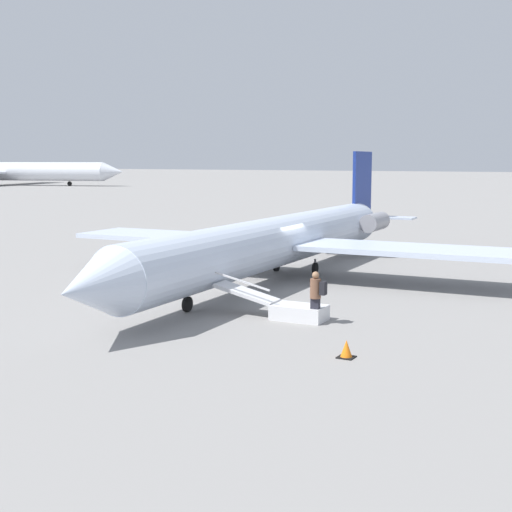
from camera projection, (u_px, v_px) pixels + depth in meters
name	position (u px, v px, depth m)	size (l,w,h in m)	color
ground_plane	(275.00, 280.00, 32.00)	(600.00, 600.00, 0.00)	gray
airplane_main	(283.00, 240.00, 32.51)	(28.53, 21.80, 5.84)	silver
airplane_far_center	(3.00, 171.00, 149.53)	(40.27, 51.29, 9.97)	silver
boarding_stairs	(288.00, 308.00, 24.18)	(1.24, 4.06, 1.53)	silver
passenger	(316.00, 294.00, 23.33)	(0.36, 0.55, 1.74)	#23232D
traffic_cone_near_stairs	(346.00, 350.00, 19.41)	(0.45, 0.45, 0.49)	black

